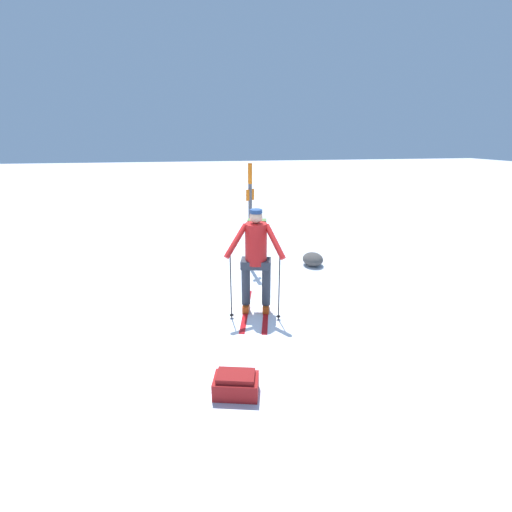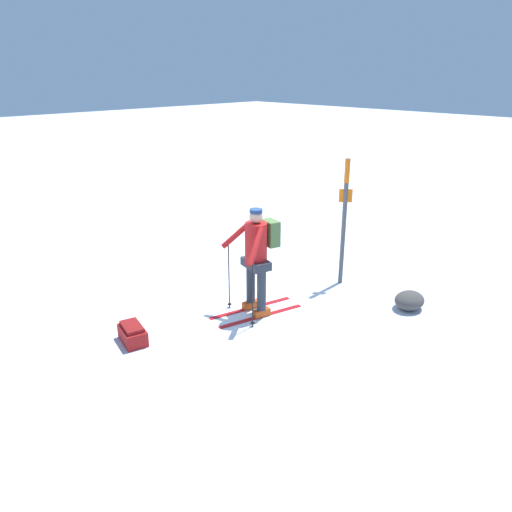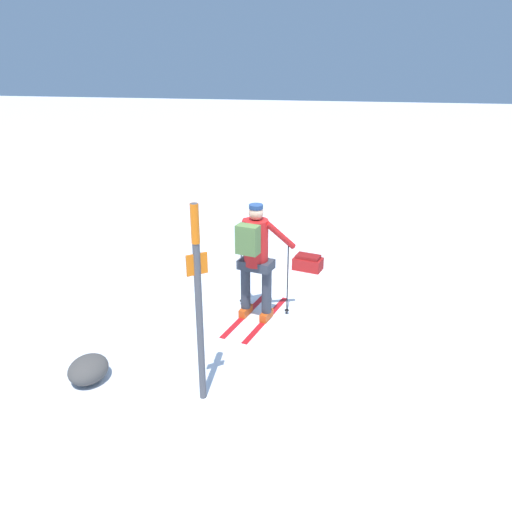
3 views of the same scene
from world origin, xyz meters
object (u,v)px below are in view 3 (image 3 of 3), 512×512
object	(u,v)px
skier	(255,254)
trail_marker	(198,291)
rock_boulder	(88,369)
dropped_backpack	(308,263)

from	to	relation	value
skier	trail_marker	xyz separation A→B (m)	(2.03, -0.25, 0.34)
trail_marker	rock_boulder	xyz separation A→B (m)	(-0.06, -1.51, -1.26)
skier	rock_boulder	size ratio (longest dim) A/B	3.25
rock_boulder	dropped_backpack	bearing A→B (deg)	149.34
dropped_backpack	rock_boulder	xyz separation A→B (m)	(4.01, -2.38, 0.02)
skier	dropped_backpack	bearing A→B (deg)	163.01
dropped_backpack	trail_marker	size ratio (longest dim) A/B	0.25
rock_boulder	trail_marker	bearing A→B (deg)	87.63
trail_marker	skier	bearing A→B (deg)	173.10
skier	trail_marker	world-z (taller)	trail_marker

